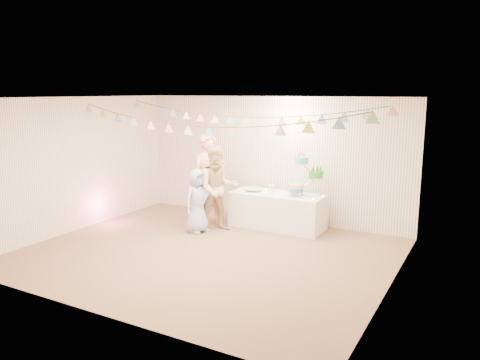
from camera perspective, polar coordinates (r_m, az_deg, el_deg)
The scene contains 24 objects.
floor at distance 8.04m, azimuth -4.05°, elevation -8.89°, with size 6.00×6.00×0.00m, color brown.
ceiling at distance 7.57m, azimuth -4.31°, elevation 9.97°, with size 6.00×6.00×0.00m, color white.
back_wall at distance 9.86m, azimuth 3.75°, elevation 2.58°, with size 6.00×6.00×0.00m, color white.
front_wall at distance 5.82m, azimuth -17.71°, elevation -3.71°, with size 6.00×6.00×0.00m, color white.
left_wall at distance 9.65m, azimuth -19.31°, elevation 1.81°, with size 5.00×5.00×0.00m, color white.
right_wall at distance 6.60m, azimuth 18.28°, elevation -2.06°, with size 5.00×5.00×0.00m, color white.
table at distance 9.41m, azimuth 4.56°, elevation -3.74°, with size 1.87×0.75×0.70m, color white.
cake_stand at distance 9.08m, azimuth 7.93°, elevation 0.79°, with size 0.71×0.42×0.79m, color silver, non-canonical shape.
cake_bottom at distance 9.13m, azimuth 6.86°, elevation -1.09°, with size 0.31×0.31×0.15m, color teal, non-canonical shape.
cake_middle at distance 9.11m, azimuth 9.18°, elevation 0.54°, with size 0.27×0.27×0.22m, color #25851D, non-canonical shape.
cake_top_tier at distance 9.03m, azimuth 7.54°, elevation 2.24°, with size 0.25×0.25×0.19m, color #41B9CD, non-canonical shape.
platter at distance 9.48m, azimuth 1.66°, elevation -1.05°, with size 0.35×0.35×0.02m, color white.
posy at distance 9.40m, azimuth 3.85°, elevation -0.69°, with size 0.15×0.15×0.17m, color white, non-canonical shape.
person_adult_a at distance 9.53m, azimuth -3.76°, elevation 0.04°, with size 0.68×0.45×1.86m, color #FAAB83.
person_adult_b at distance 9.07m, azimuth -2.72°, elevation -1.07°, with size 0.82×0.64×1.68m, color tan.
person_child at distance 9.06m, azimuth -5.14°, elevation -2.55°, with size 0.61×0.40×1.24m, color #A2B4E6.
bunting_back at distance 8.52m, azimuth -0.21°, elevation 8.41°, with size 5.60×1.10×0.40m, color pink, non-canonical shape.
bunting_front at distance 7.42m, azimuth -5.13°, elevation 7.77°, with size 5.60×0.90×0.36m, color #72A5E5, non-canonical shape.
tealight_0 at distance 9.54m, azimuth -0.17°, elevation -1.25°, with size 0.04×0.04×0.03m, color #FFD88C.
tealight_1 at distance 9.62m, azimuth 3.13°, elevation -1.15°, with size 0.04×0.04×0.03m, color #FFD88C.
tealight_2 at distance 9.08m, azimuth 4.59°, elevation -1.89°, with size 0.04×0.04×0.03m, color #FFD88C.
tealight_3 at distance 9.39m, azimuth 7.09°, elevation -1.53°, with size 0.04×0.04×0.03m, color #FFD88C.
tealight_4 at distance 8.86m, azimuth 8.95°, elevation -2.32°, with size 0.04×0.04×0.03m, color #FFD88C.
tealight_5 at distance 9.14m, azimuth 10.13°, elevation -1.96°, with size 0.04×0.04×0.03m, color #FFD88C.
Camera 1 is at (4.13, -6.35, 2.71)m, focal length 35.00 mm.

